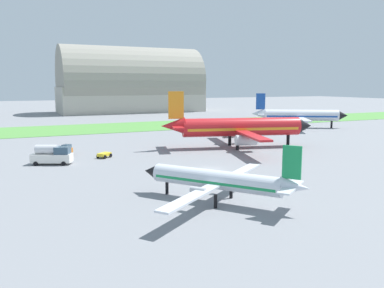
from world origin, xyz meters
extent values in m
plane|color=gray|center=(0.00, 0.00, 0.00)|extent=(600.00, 600.00, 0.00)
cube|color=#549342|center=(0.00, 66.31, 0.04)|extent=(360.00, 28.00, 0.08)
cylinder|color=silver|center=(53.25, 41.80, 3.86)|extent=(20.88, 14.18, 3.40)
cone|color=black|center=(63.90, 35.55, 3.86)|extent=(4.35, 4.43, 3.33)
cone|color=silver|center=(42.07, 48.37, 4.28)|extent=(5.27, 4.82, 3.06)
cube|color=#19479E|center=(53.25, 41.80, 3.60)|extent=(19.85, 13.61, 0.48)
cube|color=silver|center=(56.47, 48.50, 3.26)|extent=(9.36, 13.87, 0.34)
cube|color=silver|center=(48.97, 35.73, 3.26)|extent=(9.36, 13.87, 0.34)
cylinder|color=#B7BABF|center=(55.12, 46.20, 2.05)|extent=(4.14, 3.49, 1.87)
cylinder|color=#B7BABF|center=(50.32, 38.03, 2.05)|extent=(4.14, 3.49, 1.87)
cube|color=#19479E|center=(42.60, 48.06, 8.02)|extent=(2.60, 1.76, 4.94)
cube|color=silver|center=(43.70, 49.92, 4.20)|extent=(3.78, 4.66, 0.27)
cube|color=silver|center=(41.51, 46.19, 4.20)|extent=(3.78, 4.66, 0.27)
cylinder|color=black|center=(61.23, 37.12, 1.08)|extent=(0.61, 0.61, 2.16)
cylinder|color=black|center=(53.27, 44.89, 1.08)|extent=(0.61, 0.61, 2.16)
cylinder|color=black|center=(50.57, 40.29, 1.08)|extent=(0.61, 0.61, 2.16)
cylinder|color=red|center=(16.20, 16.63, 4.34)|extent=(25.14, 10.22, 3.82)
cone|color=black|center=(29.61, 13.00, 4.34)|extent=(4.33, 4.52, 3.74)
cone|color=red|center=(2.12, 20.44, 4.82)|extent=(5.59, 4.59, 3.44)
cube|color=orange|center=(16.20, 16.63, 4.05)|extent=(23.82, 9.93, 0.53)
cube|color=red|center=(17.71, 24.86, 3.67)|extent=(6.70, 16.73, 0.38)
cube|color=red|center=(13.35, 8.76, 3.67)|extent=(6.70, 16.73, 0.38)
cylinder|color=#B7BABF|center=(16.92, 21.96, 2.31)|extent=(4.57, 3.12, 2.10)
cylinder|color=#B7BABF|center=(14.14, 11.66, 2.31)|extent=(4.57, 3.12, 2.10)
cube|color=orange|center=(2.79, 20.25, 9.03)|extent=(3.14, 1.26, 5.56)
cube|color=red|center=(3.42, 22.60, 4.72)|extent=(3.28, 5.24, 0.31)
cube|color=red|center=(2.16, 17.91, 4.72)|extent=(3.28, 5.24, 0.31)
cylinder|color=black|center=(26.26, 13.91, 1.22)|extent=(0.69, 0.69, 2.43)
cylinder|color=black|center=(15.31, 19.98, 1.22)|extent=(0.69, 0.69, 2.43)
cylinder|color=black|center=(13.74, 14.18, 1.22)|extent=(0.69, 0.69, 2.43)
cylinder|color=silver|center=(-7.40, -15.55, 2.57)|extent=(10.87, 13.68, 2.14)
cone|color=black|center=(-12.48, -8.66, 2.57)|extent=(2.96, 2.97, 2.10)
cone|color=silver|center=(-2.06, -22.78, 2.84)|extent=(3.33, 3.56, 1.93)
cube|color=#198C4C|center=(-7.40, -15.55, 2.41)|extent=(10.40, 13.01, 0.30)
cube|color=silver|center=(-11.88, -19.39, 2.19)|extent=(10.37, 8.20, 0.21)
cube|color=silver|center=(-2.40, -12.40, 2.19)|extent=(10.37, 8.20, 0.21)
cylinder|color=#B7BABF|center=(-10.53, -17.65, 2.19)|extent=(1.57, 1.78, 0.69)
cylinder|color=#B7BABF|center=(-4.46, -13.17, 2.19)|extent=(1.57, 1.78, 0.69)
cube|color=#198C4C|center=(-2.31, -22.44, 5.35)|extent=(1.35, 1.70, 3.43)
cube|color=silver|center=(-3.52, -23.33, 2.78)|extent=(3.17, 2.81, 0.17)
cube|color=silver|center=(-1.11, -21.55, 2.78)|extent=(3.17, 2.81, 0.17)
cylinder|color=black|center=(-11.21, -10.38, 0.75)|extent=(0.39, 0.39, 1.50)
cylinder|color=black|center=(-8.47, -17.67, 0.75)|extent=(0.39, 0.39, 1.50)
cylinder|color=black|center=(-5.05, -15.15, 0.75)|extent=(0.39, 0.39, 1.50)
cube|color=white|center=(-21.98, 14.63, 1.05)|extent=(6.91, 4.89, 1.40)
cylinder|color=silver|center=(-22.69, 14.96, 2.52)|extent=(3.89, 2.88, 1.54)
cube|color=#334C60|center=(-20.33, 13.87, 2.35)|extent=(2.97, 2.81, 1.20)
cylinder|color=black|center=(-19.41, 14.77, 0.35)|extent=(0.74, 0.52, 0.70)
cylinder|color=black|center=(-20.41, 12.59, 0.35)|extent=(0.74, 0.52, 0.70)
cylinder|color=black|center=(-23.55, 16.67, 0.35)|extent=(0.74, 0.52, 0.70)
cylinder|color=black|center=(-24.55, 14.49, 0.35)|extent=(0.74, 0.52, 0.70)
cube|color=orange|center=(-19.32, 23.66, 0.80)|extent=(3.94, 3.64, 0.90)
cube|color=#334C60|center=(-18.52, 23.03, 1.60)|extent=(1.95, 1.99, 0.70)
cylinder|color=black|center=(-17.77, 23.59, 0.35)|extent=(0.70, 0.63, 0.70)
cylinder|color=black|center=(-18.88, 22.17, 0.35)|extent=(0.70, 0.63, 0.70)
cylinder|color=black|center=(-19.75, 25.14, 0.35)|extent=(0.70, 0.63, 0.70)
cylinder|color=black|center=(-20.86, 23.73, 0.35)|extent=(0.70, 0.63, 0.70)
cube|color=yellow|center=(-12.79, 16.80, 0.62)|extent=(2.80, 2.69, 0.55)
cylinder|color=black|center=(-12.96, 15.68, 0.35)|extent=(0.70, 0.64, 0.70)
cylinder|color=black|center=(-13.92, 16.83, 0.35)|extent=(0.70, 0.64, 0.70)
cylinder|color=black|center=(-11.67, 16.76, 0.35)|extent=(0.70, 0.64, 0.70)
cylinder|color=black|center=(-12.63, 17.91, 0.35)|extent=(0.70, 0.64, 0.70)
cube|color=#B2AD9E|center=(26.34, 134.18, 6.03)|extent=(67.33, 29.43, 12.05)
cylinder|color=gray|center=(26.34, 134.18, 15.00)|extent=(65.98, 32.37, 32.37)
camera|label=1|loc=(-27.96, -53.65, 13.13)|focal=36.88mm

